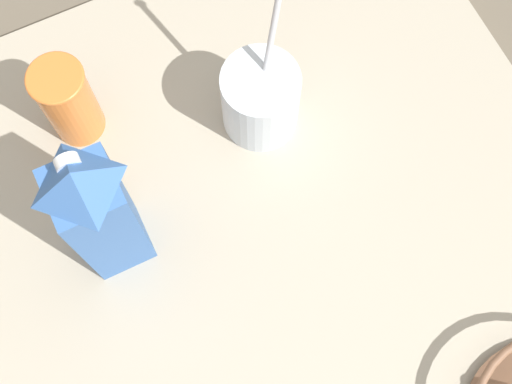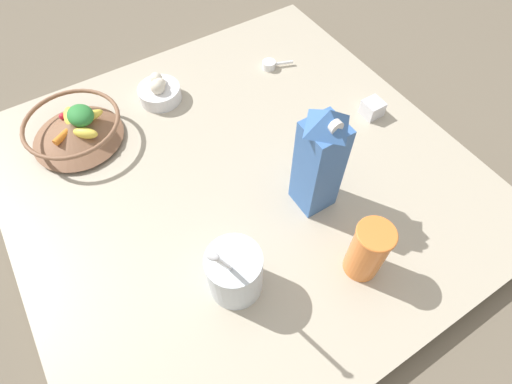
{
  "view_description": "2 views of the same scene",
  "coord_description": "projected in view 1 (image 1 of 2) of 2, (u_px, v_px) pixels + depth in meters",
  "views": [
    {
      "loc": [
        0.04,
        0.14,
        0.95
      ],
      "look_at": [
        -0.08,
        -0.1,
        0.13
      ],
      "focal_mm": 50.0,
      "sensor_mm": 36.0,
      "label": 1
    },
    {
      "loc": [
        -0.26,
        -0.49,
        0.78
      ],
      "look_at": [
        -0.02,
        -0.11,
        0.12
      ],
      "focal_mm": 28.0,
      "sensor_mm": 36.0,
      "label": 2
    }
  ],
  "objects": [
    {
      "name": "yogurt_tub",
      "position": [
        261.0,
        97.0,
        0.93
      ],
      "size": [
        0.11,
        0.11,
        0.27
      ],
      "color": "silver",
      "rests_on": "countertop"
    },
    {
      "name": "drinking_cup",
      "position": [
        68.0,
        101.0,
        0.92
      ],
      "size": [
        0.07,
        0.07,
        0.14
      ],
      "color": "orange",
      "rests_on": "countertop"
    },
    {
      "name": "milk_carton",
      "position": [
        99.0,
        213.0,
        0.81
      ],
      "size": [
        0.07,
        0.07,
        0.27
      ],
      "color": "#3D6BB2",
      "rests_on": "countertop"
    },
    {
      "name": "countertop",
      "position": [
        236.0,
        312.0,
        0.93
      ],
      "size": [
        1.01,
        1.01,
        0.04
      ],
      "color": "#B2A893",
      "rests_on": "ground_plane"
    },
    {
      "name": "ground_plane",
      "position": [
        236.0,
        314.0,
        0.95
      ],
      "size": [
        6.0,
        6.0,
        0.0
      ],
      "primitive_type": "plane",
      "color": "#665B4C"
    }
  ]
}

